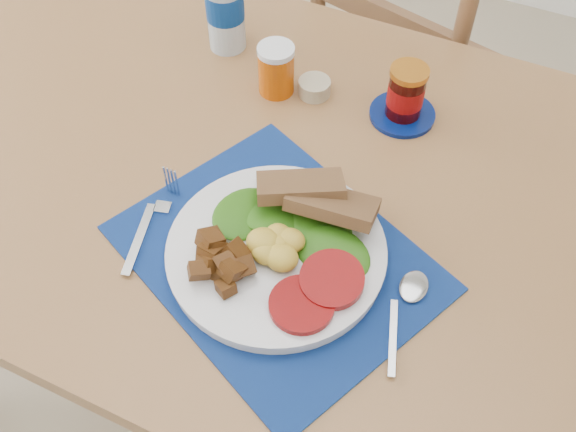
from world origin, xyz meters
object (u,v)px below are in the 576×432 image
object	(u,v)px
breakfast_plate	(271,249)
chair_far	(404,43)
juice_glass	(276,71)
jam_on_saucer	(405,96)

from	to	relation	value
breakfast_plate	chair_far	bearing A→B (deg)	73.17
chair_far	juice_glass	distance (m)	0.53
breakfast_plate	jam_on_saucer	world-z (taller)	jam_on_saucer
chair_far	breakfast_plate	bearing A→B (deg)	107.17
breakfast_plate	jam_on_saucer	distance (m)	0.37
chair_far	breakfast_plate	world-z (taller)	chair_far
jam_on_saucer	chair_far	bearing A→B (deg)	105.17
juice_glass	jam_on_saucer	size ratio (longest dim) A/B	0.77
juice_glass	jam_on_saucer	xyz separation A→B (m)	(0.23, 0.03, 0.00)
breakfast_plate	jam_on_saucer	size ratio (longest dim) A/B	2.75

